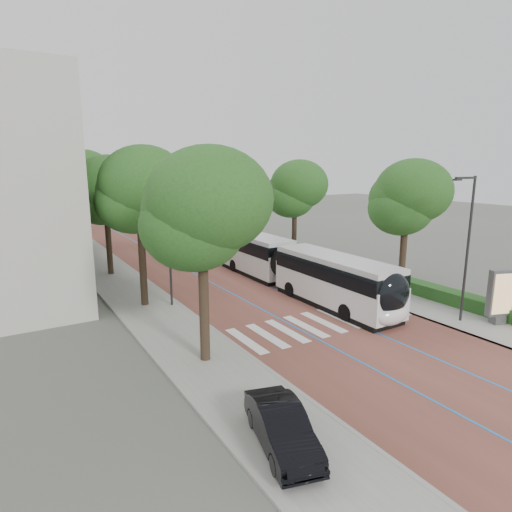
{
  "coord_description": "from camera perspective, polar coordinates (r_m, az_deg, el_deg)",
  "views": [
    {
      "loc": [
        -14.84,
        -16.43,
        8.7
      ],
      "look_at": [
        0.42,
        8.62,
        2.4
      ],
      "focal_mm": 30.0,
      "sensor_mm": 36.0,
      "label": 1
    }
  ],
  "objects": [
    {
      "name": "bus_queued_2",
      "position": [
        67.72,
        -16.37,
        5.64
      ],
      "size": [
        2.69,
        12.43,
        3.2
      ],
      "rotation": [
        0.0,
        0.0,
        -0.01
      ],
      "color": "silver",
      "rests_on": "ground"
    },
    {
      "name": "ground",
      "position": [
        23.79,
        10.13,
        -9.53
      ],
      "size": [
        160.0,
        160.0,
        0.0
      ],
      "primitive_type": "plane",
      "color": "#51544C",
      "rests_on": "ground"
    },
    {
      "name": "streetlight_far",
      "position": [
        44.19,
        -2.19,
        7.07
      ],
      "size": [
        1.82,
        0.2,
        8.0
      ],
      "color": "#2A2A2C",
      "rests_on": "sidewalk_right"
    },
    {
      "name": "sidewalk_right",
      "position": [
        61.3,
        -9.68,
        3.85
      ],
      "size": [
        4.0,
        140.0,
        0.12
      ],
      "primitive_type": "cube",
      "color": "gray",
      "rests_on": "ground"
    },
    {
      "name": "bus_queued_1",
      "position": [
        56.07,
        -12.56,
        4.58
      ],
      "size": [
        3.0,
        12.48,
        3.2
      ],
      "rotation": [
        0.0,
        0.0,
        -0.04
      ],
      "color": "silver",
      "rests_on": "ground"
    },
    {
      "name": "parked_car",
      "position": [
        14.2,
        3.46,
        -21.8
      ],
      "size": [
        2.37,
        4.21,
        1.31
      ],
      "primitive_type": "imported",
      "rotation": [
        0.0,
        0.0,
        -0.26
      ],
      "color": "black",
      "rests_on": "sidewalk_left"
    },
    {
      "name": "lane_line_left",
      "position": [
        58.61,
        -17.97,
        3.01
      ],
      "size": [
        0.12,
        126.0,
        0.01
      ],
      "primitive_type": "cube",
      "color": "#246DB7",
      "rests_on": "road"
    },
    {
      "name": "hedge",
      "position": [
        30.17,
        23.3,
        -4.63
      ],
      "size": [
        1.2,
        14.0,
        0.8
      ],
      "primitive_type": "cube",
      "color": "#1B4818",
      "rests_on": "sidewalk_right"
    },
    {
      "name": "zebra_crossing",
      "position": [
        24.6,
        8.93,
        -8.68
      ],
      "size": [
        10.55,
        3.6,
        0.01
      ],
      "color": "silver",
      "rests_on": "ground"
    },
    {
      "name": "lead_bus",
      "position": [
        29.77,
        5.6,
        -1.68
      ],
      "size": [
        2.64,
        18.41,
        3.2
      ],
      "rotation": [
        0.0,
        0.0,
        -0.01
      ],
      "color": "black",
      "rests_on": "ground"
    },
    {
      "name": "sidewalk_left",
      "position": [
        57.56,
        -23.68,
        2.46
      ],
      "size": [
        4.0,
        140.0,
        0.12
      ],
      "primitive_type": "cube",
      "color": "gray",
      "rests_on": "ground"
    },
    {
      "name": "trees_right",
      "position": [
        45.43,
        -1.58,
        9.06
      ],
      "size": [
        5.42,
        46.95,
        9.05
      ],
      "color": "black",
      "rests_on": "ground"
    },
    {
      "name": "trees_left",
      "position": [
        44.61,
        -22.14,
        8.89
      ],
      "size": [
        6.05,
        60.69,
        9.82
      ],
      "color": "black",
      "rests_on": "ground"
    },
    {
      "name": "bus_queued_3",
      "position": [
        80.92,
        -18.94,
        6.45
      ],
      "size": [
        2.61,
        12.41,
        3.2
      ],
      "rotation": [
        0.0,
        0.0,
        0.01
      ],
      "color": "silver",
      "rests_on": "ground"
    },
    {
      "name": "lamp_post_left",
      "position": [
        26.35,
        -11.49,
        1.87
      ],
      "size": [
        0.14,
        0.14,
        8.0
      ],
      "primitive_type": "cylinder",
      "color": "#2A2A2C",
      "rests_on": "sidewalk_left"
    },
    {
      "name": "kerb_right",
      "position": [
        60.64,
        -11.35,
        3.69
      ],
      "size": [
        0.2,
        140.0,
        0.14
      ],
      "primitive_type": "cube",
      "color": "gray",
      "rests_on": "ground"
    },
    {
      "name": "lane_line_right",
      "position": [
        59.41,
        -14.97,
        3.31
      ],
      "size": [
        0.12,
        126.0,
        0.01
      ],
      "primitive_type": "cube",
      "color": "#246DB7",
      "rests_on": "road"
    },
    {
      "name": "kerb_left",
      "position": [
        57.83,
        -21.82,
        2.66
      ],
      "size": [
        0.2,
        140.0,
        0.14
      ],
      "primitive_type": "cube",
      "color": "gray",
      "rests_on": "ground"
    },
    {
      "name": "ad_panel",
      "position": [
        26.86,
        29.8,
        -4.61
      ],
      "size": [
        1.51,
        0.84,
        3.04
      ],
      "rotation": [
        0.0,
        0.0,
        -0.33
      ],
      "color": "#59595B",
      "rests_on": "sidewalk_right"
    },
    {
      "name": "bus_queued_0",
      "position": [
        43.34,
        -7.41,
        2.62
      ],
      "size": [
        3.06,
        12.5,
        3.2
      ],
      "rotation": [
        0.0,
        0.0,
        0.04
      ],
      "color": "silver",
      "rests_on": "ground"
    },
    {
      "name": "streetlight_near",
      "position": [
        25.61,
        26.29,
        2.15
      ],
      "size": [
        1.82,
        0.2,
        8.0
      ],
      "color": "#2A2A2C",
      "rests_on": "sidewalk_right"
    },
    {
      "name": "road",
      "position": [
        58.99,
        -16.46,
        3.15
      ],
      "size": [
        11.0,
        140.0,
        0.02
      ],
      "primitive_type": "cube",
      "color": "brown",
      "rests_on": "ground"
    }
  ]
}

